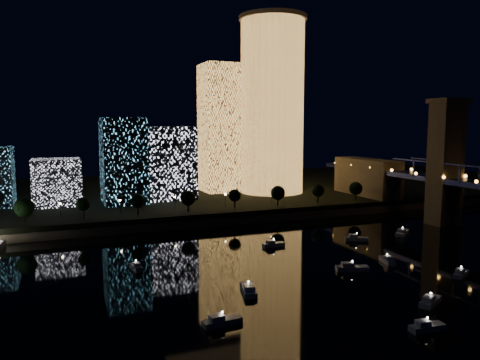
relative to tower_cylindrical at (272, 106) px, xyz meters
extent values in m
plane|color=black|center=(-25.01, -126.35, -49.47)|extent=(520.00, 520.00, 0.00)
cube|color=black|center=(-25.01, 33.65, -46.97)|extent=(420.00, 160.00, 5.00)
cube|color=#6B5E4C|center=(-25.01, -44.35, -47.97)|extent=(420.00, 6.00, 3.00)
cylinder|color=#FFB051|center=(0.00, 0.00, -1.13)|extent=(32.00, 32.00, 86.69)
cylinder|color=#6B5E4C|center=(0.00, 0.00, 43.22)|extent=(34.00, 34.00, 2.00)
cube|color=#FFB051|center=(-22.33, 14.27, -11.49)|extent=(20.73, 20.73, 65.96)
cube|color=silver|center=(-56.68, 0.34, -27.49)|extent=(27.59, 23.35, 33.96)
cube|color=#54B8E4|center=(-75.61, -4.30, -25.54)|extent=(18.94, 24.62, 37.87)
cube|color=silver|center=(-103.90, -1.50, -34.40)|extent=(20.15, 18.32, 20.15)
cube|color=#6B5E4C|center=(39.99, -76.35, -25.47)|extent=(11.00, 9.00, 48.00)
cube|color=#6B5E4C|center=(39.99, -76.35, -0.47)|extent=(13.00, 11.00, 2.00)
cube|color=#6B5E4C|center=(39.99, -26.35, -37.97)|extent=(12.00, 40.00, 23.00)
cube|color=navy|center=(34.99, -90.35, -27.97)|extent=(0.50, 0.50, 7.00)
cube|color=navy|center=(34.99, -66.35, -27.97)|extent=(0.50, 0.50, 7.00)
sphere|color=#F69E36|center=(34.49, -81.35, -29.67)|extent=(1.20, 1.20, 1.20)
sphere|color=#F69E36|center=(34.49, -36.35, -29.67)|extent=(1.20, 1.20, 1.20)
cube|color=silver|center=(-37.75, -151.14, -48.87)|extent=(7.31, 2.65, 1.20)
cube|color=silver|center=(-38.83, -151.09, -47.77)|extent=(2.61, 1.99, 1.00)
sphere|color=white|center=(-37.75, -151.14, -46.87)|extent=(0.36, 0.36, 0.36)
cube|color=silver|center=(-5.34, -128.59, -48.87)|extent=(7.17, 5.17, 1.20)
cube|color=silver|center=(-6.26, -129.07, -47.77)|extent=(2.98, 2.72, 1.00)
sphere|color=white|center=(-5.34, -128.59, -46.87)|extent=(0.36, 0.36, 0.36)
cube|color=silver|center=(-27.21, -140.87, -48.87)|extent=(8.08, 5.87, 1.20)
cube|color=silver|center=(-28.25, -141.42, -47.77)|extent=(3.37, 3.08, 1.00)
sphere|color=white|center=(-27.21, -140.87, -46.87)|extent=(0.36, 0.36, 0.36)
cube|color=silver|center=(-38.25, -83.03, -48.87)|extent=(7.54, 2.76, 1.20)
cube|color=silver|center=(-39.36, -83.09, -47.77)|extent=(2.70, 2.06, 1.00)
sphere|color=white|center=(-38.25, -83.03, -46.87)|extent=(0.36, 0.36, 0.36)
cube|color=silver|center=(13.07, -84.39, -48.87)|extent=(9.64, 8.51, 1.20)
cube|color=silver|center=(11.92, -85.30, -47.77)|extent=(4.27, 4.12, 1.00)
sphere|color=white|center=(13.07, -84.39, -46.87)|extent=(0.36, 0.36, 0.36)
cube|color=silver|center=(-15.50, -111.49, -48.87)|extent=(4.02, 7.30, 1.20)
cube|color=silver|center=(-15.78, -112.49, -47.77)|extent=(2.40, 2.83, 1.00)
sphere|color=white|center=(-15.50, -111.49, -46.87)|extent=(0.36, 0.36, 0.36)
cube|color=silver|center=(-62.04, -119.10, -48.87)|extent=(4.96, 9.53, 1.20)
cube|color=silver|center=(-62.36, -120.42, -47.77)|extent=(3.05, 3.65, 1.00)
sphere|color=white|center=(-62.04, -119.10, -46.87)|extent=(0.36, 0.36, 0.36)
cube|color=silver|center=(-8.10, -86.22, -48.87)|extent=(8.04, 5.86, 1.20)
cube|color=silver|center=(-9.13, -85.67, -47.77)|extent=(3.36, 3.07, 1.00)
sphere|color=white|center=(-8.10, -86.22, -46.87)|extent=(0.36, 0.36, 0.36)
cube|color=silver|center=(-29.12, -113.95, -48.87)|extent=(9.29, 5.51, 1.20)
cube|color=silver|center=(-30.38, -113.52, -47.77)|extent=(3.67, 3.17, 1.00)
sphere|color=white|center=(-29.12, -113.95, -46.87)|extent=(0.36, 0.36, 0.36)
cube|color=silver|center=(-73.89, -134.11, -48.87)|extent=(8.27, 3.42, 1.20)
cube|color=silver|center=(-75.09, -134.24, -47.77)|extent=(3.02, 2.38, 1.00)
sphere|color=white|center=(-73.89, -134.11, -46.87)|extent=(0.36, 0.36, 0.36)
cube|color=silver|center=(-84.26, -91.46, -48.87)|extent=(2.89, 6.43, 1.20)
cube|color=silver|center=(-84.12, -92.38, -47.77)|extent=(1.92, 2.39, 1.00)
sphere|color=white|center=(-84.26, -91.46, -46.87)|extent=(0.36, 0.36, 0.36)
cylinder|color=black|center=(-115.01, -38.35, -42.47)|extent=(0.70, 0.70, 4.00)
sphere|color=black|center=(-115.01, -38.35, -38.97)|extent=(6.98, 6.98, 6.98)
cylinder|color=black|center=(-95.01, -38.35, -42.47)|extent=(0.70, 0.70, 4.00)
sphere|color=black|center=(-95.01, -38.35, -38.97)|extent=(5.10, 5.10, 5.10)
cylinder|color=black|center=(-75.01, -38.35, -42.47)|extent=(0.70, 0.70, 4.00)
sphere|color=black|center=(-75.01, -38.35, -38.97)|extent=(5.30, 5.30, 5.30)
cylinder|color=black|center=(-55.01, -38.35, -42.47)|extent=(0.70, 0.70, 4.00)
sphere|color=black|center=(-55.01, -38.35, -38.97)|extent=(6.09, 6.09, 6.09)
cylinder|color=black|center=(-35.01, -38.35, -42.47)|extent=(0.70, 0.70, 4.00)
sphere|color=black|center=(-35.01, -38.35, -38.97)|extent=(5.25, 5.25, 5.25)
cylinder|color=black|center=(-15.01, -38.35, -42.47)|extent=(0.70, 0.70, 4.00)
sphere|color=black|center=(-15.01, -38.35, -38.97)|extent=(6.26, 6.26, 6.26)
cylinder|color=black|center=(4.99, -38.35, -42.47)|extent=(0.70, 0.70, 4.00)
sphere|color=black|center=(4.99, -38.35, -38.97)|extent=(5.50, 5.50, 5.50)
cylinder|color=black|center=(24.99, -38.35, -42.47)|extent=(0.70, 0.70, 4.00)
sphere|color=black|center=(24.99, -38.35, -38.97)|extent=(6.17, 6.17, 6.17)
cylinder|color=black|center=(-103.01, -32.35, -41.97)|extent=(0.24, 0.24, 5.00)
sphere|color=#FFCC7F|center=(-103.01, -32.35, -39.17)|extent=(0.70, 0.70, 0.70)
cylinder|color=black|center=(-81.01, -32.35, -41.97)|extent=(0.24, 0.24, 5.00)
sphere|color=#FFCC7F|center=(-81.01, -32.35, -39.17)|extent=(0.70, 0.70, 0.70)
cylinder|color=black|center=(-59.01, -32.35, -41.97)|extent=(0.24, 0.24, 5.00)
sphere|color=#FFCC7F|center=(-59.01, -32.35, -39.17)|extent=(0.70, 0.70, 0.70)
cylinder|color=black|center=(-37.01, -32.35, -41.97)|extent=(0.24, 0.24, 5.00)
sphere|color=#FFCC7F|center=(-37.01, -32.35, -39.17)|extent=(0.70, 0.70, 0.70)
cylinder|color=black|center=(-15.01, -32.35, -41.97)|extent=(0.24, 0.24, 5.00)
sphere|color=#FFCC7F|center=(-15.01, -32.35, -39.17)|extent=(0.70, 0.70, 0.70)
cylinder|color=black|center=(6.99, -32.35, -41.97)|extent=(0.24, 0.24, 5.00)
sphere|color=#FFCC7F|center=(6.99, -32.35, -39.17)|extent=(0.70, 0.70, 0.70)
camera|label=1|loc=(-103.10, -218.56, -9.88)|focal=35.00mm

